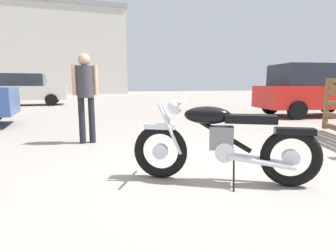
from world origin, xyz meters
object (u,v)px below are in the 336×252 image
at_px(red_hatchback_near, 314,90).
at_px(white_estate_far, 25,90).
at_px(vintage_motorcycle, 221,143).
at_px(bystander, 85,89).

relative_size(red_hatchback_near, white_estate_far, 0.99).
bearing_deg(white_estate_far, red_hatchback_near, -40.63).
distance_m(vintage_motorcycle, white_estate_far, 14.07).
relative_size(vintage_motorcycle, bystander, 1.11).
xyz_separation_m(bystander, white_estate_far, (-2.69, 10.84, -0.18)).
bearing_deg(red_hatchback_near, bystander, -154.88).
height_order(vintage_motorcycle, bystander, bystander).
relative_size(bystander, red_hatchback_near, 0.40).
bearing_deg(white_estate_far, vintage_motorcycle, -73.17).
height_order(red_hatchback_near, white_estate_far, red_hatchback_near).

